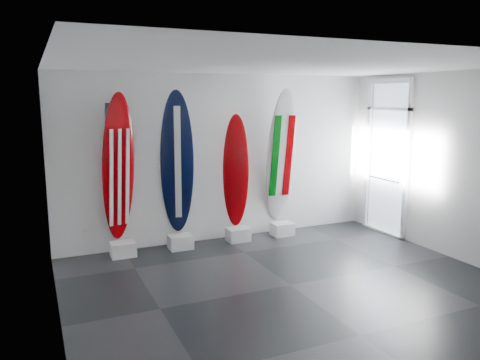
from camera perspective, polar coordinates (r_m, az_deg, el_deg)
name	(u,v)px	position (r m, az deg, el deg)	size (l,w,h in m)	color
floor	(290,285)	(6.78, 6.08, -12.52)	(6.00, 6.00, 0.00)	black
ceiling	(295,65)	(6.28, 6.60, 13.67)	(6.00, 6.00, 0.00)	white
wall_back	(223,158)	(8.59, -2.09, 2.68)	(6.00, 6.00, 0.00)	silver
wall_front	(438,225)	(4.44, 22.85, -5.00)	(6.00, 6.00, 0.00)	silver
wall_left	(52,199)	(5.52, -21.71, -2.10)	(5.00, 5.00, 0.00)	silver
wall_right	(456,166)	(8.28, 24.59, 1.51)	(5.00, 5.00, 0.00)	silver
display_block_usa	(123,249)	(8.08, -13.94, -8.12)	(0.40, 0.30, 0.24)	silver
surfboard_usa	(118,168)	(7.87, -14.47, 1.40)	(0.55, 0.08, 2.45)	#8A0105
display_block_navy	(181,242)	(8.29, -7.19, -7.43)	(0.40, 0.30, 0.24)	silver
surfboard_navy	(177,164)	(8.09, -7.61, 1.98)	(0.56, 0.08, 2.50)	black
display_block_swiss	(238,235)	(8.65, -0.23, -6.62)	(0.40, 0.30, 0.24)	silver
surfboard_swiss	(236,171)	(8.48, -0.51, 1.04)	(0.47, 0.08, 2.07)	#8A0105
display_block_italy	(282,229)	(9.04, 5.14, -5.92)	(0.40, 0.30, 0.24)	silver
surfboard_italy	(281,157)	(8.85, 4.96, 2.83)	(0.57, 0.08, 2.54)	silver
wall_outlet	(86,235)	(8.23, -18.12, -6.32)	(0.09, 0.02, 0.13)	silver
glass_door	(387,160)	(9.35, 17.35, 2.37)	(0.12, 1.16, 2.85)	white
balcony	(436,201)	(10.42, 22.61, -2.37)	(2.80, 2.20, 1.20)	slate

